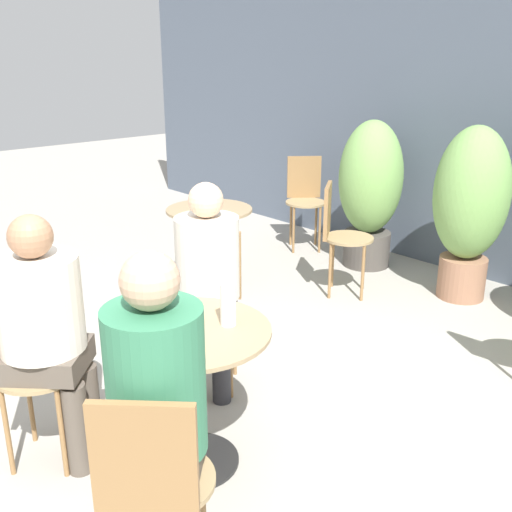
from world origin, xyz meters
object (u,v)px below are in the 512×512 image
at_px(seated_person_1, 45,322).
at_px(beer_glass_1, 174,332).
at_px(potted_plant_0, 370,188).
at_px(bistro_chair_2, 153,480).
at_px(seated_person_2, 158,397).
at_px(bistro_chair_0, 211,293).
at_px(beer_glass_2, 228,305).
at_px(cafe_table_far, 210,233).
at_px(bistro_chair_1, 18,356).
at_px(bistro_chair_6, 305,193).
at_px(bistro_chair_5, 338,228).
at_px(seated_person_0, 207,272).
at_px(potted_plant_1, 470,204).
at_px(beer_glass_0, 150,305).
at_px(cafe_table_near, 190,366).

relative_size(seated_person_1, beer_glass_1, 8.46).
distance_m(seated_person_1, potted_plant_0, 3.38).
bearing_deg(bistro_chair_2, seated_person_2, -90.00).
bearing_deg(potted_plant_0, bistro_chair_2, -62.85).
xyz_separation_m(bistro_chair_0, bistro_chair_2, (1.11, -1.12, 0.00)).
bearing_deg(beer_glass_1, beer_glass_2, 94.18).
distance_m(cafe_table_far, bistro_chair_1, 2.21).
distance_m(bistro_chair_1, bistro_chair_6, 3.65).
xyz_separation_m(bistro_chair_0, bistro_chair_5, (-0.38, 1.56, 0.00)).
bearing_deg(seated_person_0, bistro_chair_0, 90.00).
bearing_deg(cafe_table_far, bistro_chair_0, -37.66).
bearing_deg(bistro_chair_1, bistro_chair_6, -22.39).
distance_m(bistro_chair_1, bistro_chair_2, 1.12).
relative_size(bistro_chair_2, beer_glass_1, 6.19).
bearing_deg(seated_person_1, seated_person_2, -135.18).
bearing_deg(potted_plant_1, seated_person_2, -78.41).
xyz_separation_m(bistro_chair_1, beer_glass_1, (0.66, 0.41, 0.23)).
bearing_deg(beer_glass_0, bistro_chair_5, 109.49).
xyz_separation_m(beer_glass_2, potted_plant_1, (-0.29, 2.63, -0.04)).
relative_size(bistro_chair_1, beer_glass_0, 4.47).
bearing_deg(beer_glass_2, beer_glass_0, -131.54).
xyz_separation_m(bistro_chair_2, seated_person_0, (-1.01, 1.02, 0.18)).
height_order(bistro_chair_2, beer_glass_0, beer_glass_0).
relative_size(bistro_chair_5, bistro_chair_6, 1.00).
bearing_deg(seated_person_2, bistro_chair_2, 90.00).
height_order(bistro_chair_5, potted_plant_1, potted_plant_1).
bearing_deg(seated_person_0, bistro_chair_6, 77.55).
bearing_deg(bistro_chair_2, beer_glass_0, -77.97).
relative_size(bistro_chair_0, beer_glass_0, 4.47).
xyz_separation_m(seated_person_2, potted_plant_0, (-1.65, 3.30, -0.05)).
height_order(seated_person_2, potted_plant_0, potted_plant_0).
bearing_deg(bistro_chair_2, cafe_table_near, -90.00).
height_order(bistro_chair_2, bistro_chair_6, same).
bearing_deg(cafe_table_near, beer_glass_0, -146.71).
height_order(cafe_table_near, bistro_chair_1, bistro_chair_1).
bearing_deg(bistro_chair_5, seated_person_2, 172.19).
bearing_deg(potted_plant_1, cafe_table_far, -134.95).
distance_m(seated_person_1, beer_glass_0, 0.48).
bearing_deg(potted_plant_1, beer_glass_1, -83.93).
height_order(seated_person_1, beer_glass_2, seated_person_1).
relative_size(potted_plant_0, potted_plant_1, 0.97).
relative_size(bistro_chair_0, seated_person_1, 0.73).
bearing_deg(bistro_chair_2, cafe_table_far, -86.54).
height_order(bistro_chair_0, seated_person_1, seated_person_1).
height_order(seated_person_1, beer_glass_1, seated_person_1).
distance_m(bistro_chair_5, seated_person_1, 2.62).
xyz_separation_m(cafe_table_near, seated_person_2, (0.46, -0.46, 0.25)).
bearing_deg(seated_person_1, bistro_chair_5, -34.30).
bearing_deg(bistro_chair_1, beer_glass_0, -86.65).
xyz_separation_m(seated_person_1, beer_glass_1, (0.56, 0.31, 0.05)).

